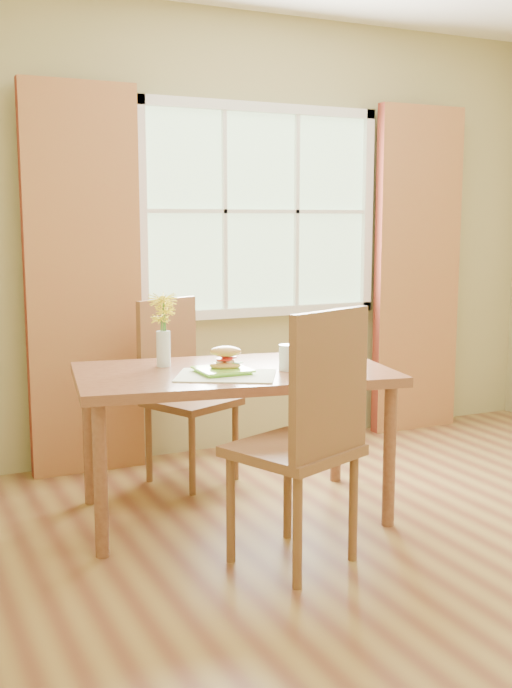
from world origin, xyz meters
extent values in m
cube|color=olive|center=(0.00, 0.00, -0.01)|extent=(4.20, 3.80, 0.02)
cube|color=tan|center=(0.00, 1.91, 1.35)|extent=(4.20, 0.02, 2.70)
cube|color=#A3CD9B|center=(0.00, 1.88, 1.50)|extent=(1.50, 0.02, 1.20)
cube|color=white|center=(0.00, 1.85, 2.13)|extent=(1.62, 0.04, 0.06)
cube|color=white|center=(0.00, 1.85, 0.87)|extent=(1.62, 0.04, 0.06)
cube|color=white|center=(-0.78, 1.85, 1.50)|extent=(0.06, 0.04, 1.32)
cube|color=white|center=(0.78, 1.85, 1.50)|extent=(0.06, 0.04, 1.32)
cube|color=white|center=(0.00, 1.85, 1.50)|extent=(1.50, 0.03, 0.02)
cube|color=maroon|center=(-1.15, 1.78, 1.10)|extent=(0.65, 0.08, 2.20)
cube|color=maroon|center=(1.15, 1.78, 1.10)|extent=(0.65, 0.08, 2.20)
cube|color=brown|center=(-0.67, 0.78, 0.71)|extent=(1.62, 1.08, 0.05)
cylinder|color=brown|center=(-1.39, 0.55, 0.34)|extent=(0.06, 0.06, 0.68)
cylinder|color=brown|center=(-0.06, 0.32, 0.34)|extent=(0.06, 0.06, 0.68)
cylinder|color=brown|center=(-1.28, 1.23, 0.34)|extent=(0.06, 0.06, 0.68)
cylinder|color=brown|center=(0.05, 1.00, 0.34)|extent=(0.06, 0.06, 0.68)
cube|color=brown|center=(-0.67, 0.16, 0.49)|extent=(0.59, 0.59, 0.04)
cube|color=brown|center=(-0.59, -0.04, 0.80)|extent=(0.44, 0.20, 0.59)
cylinder|color=brown|center=(-0.77, -0.08, 0.23)|extent=(0.04, 0.04, 0.47)
cylinder|color=brown|center=(-0.43, 0.05, 0.23)|extent=(0.04, 0.04, 0.47)
cylinder|color=brown|center=(-0.91, 0.26, 0.23)|extent=(0.04, 0.04, 0.47)
cylinder|color=brown|center=(-0.57, 0.40, 0.23)|extent=(0.04, 0.04, 0.47)
cube|color=brown|center=(-0.67, 1.35, 0.45)|extent=(0.56, 0.56, 0.04)
cube|color=brown|center=(-0.75, 1.52, 0.74)|extent=(0.40, 0.20, 0.54)
cylinder|color=brown|center=(-0.76, 1.12, 0.22)|extent=(0.04, 0.04, 0.43)
cylinder|color=brown|center=(-0.44, 1.26, 0.22)|extent=(0.04, 0.04, 0.43)
cylinder|color=brown|center=(-0.90, 1.44, 0.22)|extent=(0.04, 0.04, 0.43)
cylinder|color=brown|center=(-0.58, 1.58, 0.22)|extent=(0.04, 0.04, 0.43)
cube|color=beige|center=(-0.77, 0.63, 0.73)|extent=(0.55, 0.51, 0.01)
cube|color=#7FDA36|center=(-0.76, 0.69, 0.74)|extent=(0.24, 0.24, 0.01)
ellipsoid|color=#E8B84F|center=(-0.74, 0.70, 0.77)|extent=(0.18, 0.15, 0.04)
ellipsoid|color=#4C8C2D|center=(-0.70, 0.68, 0.78)|extent=(0.08, 0.06, 0.01)
cylinder|color=red|center=(-0.75, 0.70, 0.80)|extent=(0.08, 0.08, 0.01)
cylinder|color=red|center=(-0.72, 0.71, 0.81)|extent=(0.07, 0.07, 0.01)
ellipsoid|color=#E8B84F|center=(-0.74, 0.70, 0.84)|extent=(0.18, 0.15, 0.05)
cylinder|color=silver|center=(-0.44, 0.64, 0.79)|extent=(0.08, 0.08, 0.13)
cylinder|color=silver|center=(-0.44, 0.64, 0.78)|extent=(0.07, 0.07, 0.10)
cylinder|color=silver|center=(-0.95, 1.01, 0.82)|extent=(0.07, 0.07, 0.18)
cylinder|color=silver|center=(-0.95, 1.01, 0.77)|extent=(0.06, 0.06, 0.09)
cylinder|color=#3D7028|center=(-0.95, 1.01, 0.90)|extent=(0.01, 0.01, 0.33)
cylinder|color=#3D7028|center=(-0.93, 1.00, 0.87)|extent=(0.01, 0.01, 0.27)
cylinder|color=#3D7028|center=(-0.95, 1.02, 0.85)|extent=(0.01, 0.01, 0.23)
cylinder|color=#3D7028|center=(-0.94, 1.01, 0.88)|extent=(0.01, 0.01, 0.30)
camera|label=1|loc=(-2.21, -2.73, 1.45)|focal=42.00mm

